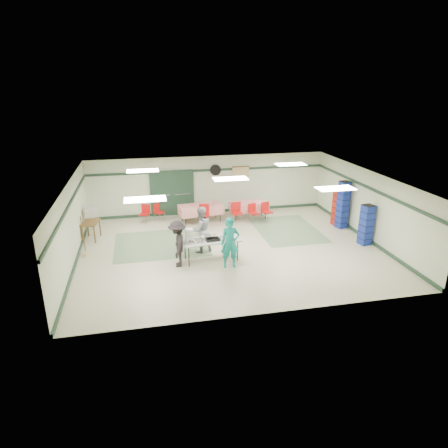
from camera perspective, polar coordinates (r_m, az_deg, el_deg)
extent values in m
plane|color=#BEB699|center=(14.95, 0.87, -3.56)|extent=(11.00, 11.00, 0.00)
plane|color=white|center=(14.10, 0.92, 6.56)|extent=(11.00, 11.00, 0.00)
plane|color=beige|center=(18.71, -2.16, 5.62)|extent=(11.00, 0.00, 11.00)
plane|color=beige|center=(10.45, 6.37, -6.31)|extent=(11.00, 0.00, 11.00)
plane|color=beige|center=(14.36, -21.05, -0.17)|extent=(0.00, 9.00, 9.00)
plane|color=beige|center=(16.53, 19.85, 2.51)|extent=(0.00, 9.00, 9.00)
cube|color=#1E3827|center=(18.53, -2.17, 7.69)|extent=(11.00, 0.06, 0.10)
cube|color=#1E3827|center=(19.04, -2.09, 1.83)|extent=(11.00, 0.06, 0.12)
cube|color=#1E3827|center=(14.15, -21.27, 2.51)|extent=(0.06, 9.00, 0.10)
cube|color=#1E3827|center=(14.81, -20.32, -4.85)|extent=(0.06, 9.00, 0.12)
cube|color=#1E3827|center=(16.34, 20.04, 4.85)|extent=(0.06, 9.00, 0.10)
cube|color=#1E3827|center=(16.92, 19.26, -1.66)|extent=(0.06, 9.00, 0.12)
cube|color=#638561|center=(15.57, -8.98, -2.83)|extent=(3.50, 3.00, 0.01)
cube|color=#638561|center=(17.06, 8.96, -0.79)|extent=(2.50, 3.50, 0.01)
cube|color=#999B99|center=(18.50, -8.86, 4.26)|extent=(0.90, 0.06, 2.10)
cube|color=#999B99|center=(18.57, -5.93, 4.45)|extent=(0.90, 0.06, 2.10)
cube|color=#1E3827|center=(18.51, -7.40, 4.34)|extent=(2.00, 0.03, 2.15)
cylinder|color=black|center=(18.55, -1.23, 7.72)|extent=(0.50, 0.10, 0.50)
cube|color=tan|center=(18.85, 2.39, 7.28)|extent=(0.80, 0.02, 0.60)
cube|color=#B9B9B4|center=(13.77, -1.85, -2.34)|extent=(2.05, 0.97, 0.04)
cylinder|color=black|center=(13.46, -5.03, -4.72)|extent=(0.04, 0.04, 0.72)
cylinder|color=black|center=(13.87, 1.96, -3.89)|extent=(0.04, 0.04, 0.72)
cylinder|color=black|center=(14.04, -5.58, -3.67)|extent=(0.04, 0.04, 0.72)
cylinder|color=black|center=(14.43, 1.14, -2.91)|extent=(0.04, 0.04, 0.72)
cube|color=silver|center=(13.85, 0.47, -2.07)|extent=(0.60, 0.47, 0.02)
cube|color=silver|center=(13.90, -2.12, -2.00)|extent=(0.60, 0.48, 0.02)
cube|color=silver|center=(13.61, -4.28, -2.52)|extent=(0.65, 0.51, 0.02)
cube|color=black|center=(13.70, -1.64, -2.19)|extent=(0.49, 0.33, 0.08)
cube|color=white|center=(13.62, -4.97, -1.59)|extent=(0.26, 0.24, 0.44)
imported|color=#13877F|center=(13.22, 0.89, -2.73)|extent=(0.66, 0.46, 1.72)
imported|color=gray|center=(14.44, -3.34, -0.80)|extent=(1.00, 0.89, 1.72)
imported|color=black|center=(13.41, -6.66, -2.82)|extent=(0.70, 1.09, 1.60)
cube|color=red|center=(18.09, 3.59, 3.09)|extent=(1.70, 0.74, 0.05)
cube|color=red|center=(18.15, 3.57, 2.51)|extent=(1.70, 0.76, 0.40)
cylinder|color=black|center=(17.77, 1.60, 1.53)|extent=(0.04, 0.04, 0.72)
cylinder|color=black|center=(18.14, 5.95, 1.81)|extent=(0.04, 0.04, 0.72)
cylinder|color=black|center=(18.30, 1.19, 2.07)|extent=(0.04, 0.04, 0.72)
cylinder|color=black|center=(18.66, 5.43, 2.34)|extent=(0.04, 0.04, 0.72)
cube|color=red|center=(17.65, -3.33, 2.67)|extent=(2.00, 1.09, 0.05)
cube|color=red|center=(17.71, -3.31, 2.08)|extent=(2.01, 1.11, 0.40)
cylinder|color=black|center=(17.28, -5.52, 0.90)|extent=(0.04, 0.04, 0.72)
cylinder|color=black|center=(17.71, -0.54, 1.47)|extent=(0.04, 0.04, 0.72)
cylinder|color=black|center=(17.86, -6.04, 1.52)|extent=(0.04, 0.04, 0.72)
cylinder|color=black|center=(18.29, -1.21, 2.06)|extent=(0.04, 0.04, 0.72)
cube|color=red|center=(17.60, 4.31, 1.54)|extent=(0.50, 0.50, 0.04)
cube|color=red|center=(17.68, 4.00, 2.35)|extent=(0.38, 0.17, 0.39)
cylinder|color=silver|center=(17.47, 4.17, 0.62)|extent=(0.02, 0.02, 0.41)
cylinder|color=silver|center=(17.64, 5.00, 0.79)|extent=(0.02, 0.02, 0.41)
cylinder|color=silver|center=(17.71, 3.59, 0.90)|extent=(0.02, 0.02, 0.41)
cylinder|color=silver|center=(17.88, 4.41, 1.07)|extent=(0.02, 0.02, 0.41)
cube|color=red|center=(17.40, 1.87, 1.52)|extent=(0.44, 0.44, 0.04)
cube|color=red|center=(17.51, 1.72, 2.46)|extent=(0.43, 0.05, 0.43)
cylinder|color=silver|center=(17.28, 1.45, 0.52)|extent=(0.02, 0.02, 0.46)
cylinder|color=silver|center=(17.36, 2.56, 0.61)|extent=(0.02, 0.02, 0.46)
cylinder|color=silver|center=(17.60, 1.17, 0.89)|extent=(0.02, 0.02, 0.46)
cylinder|color=silver|center=(17.68, 2.26, 0.97)|extent=(0.02, 0.02, 0.46)
cube|color=red|center=(17.77, 6.18, 1.70)|extent=(0.50, 0.50, 0.04)
cube|color=red|center=(17.85, 5.87, 2.53)|extent=(0.40, 0.16, 0.40)
cylinder|color=silver|center=(17.63, 6.02, 0.76)|extent=(0.02, 0.02, 0.42)
cylinder|color=silver|center=(17.81, 6.87, 0.92)|extent=(0.02, 0.02, 0.42)
cylinder|color=silver|center=(17.88, 5.43, 1.05)|extent=(0.02, 0.02, 0.42)
cylinder|color=silver|center=(18.06, 6.28, 1.21)|extent=(0.02, 0.02, 0.42)
cube|color=red|center=(17.12, -2.90, 1.22)|extent=(0.54, 0.54, 0.04)
cube|color=red|center=(17.23, -2.83, 2.18)|extent=(0.43, 0.16, 0.44)
cylinder|color=silver|center=(17.06, -3.54, 0.24)|extent=(0.02, 0.02, 0.46)
cylinder|color=silver|center=(17.02, -2.37, 0.22)|extent=(0.02, 0.02, 0.46)
cylinder|color=silver|center=(17.39, -3.39, 0.63)|extent=(0.02, 0.02, 0.46)
cylinder|color=silver|center=(17.35, -2.24, 0.60)|extent=(0.02, 0.02, 0.46)
cube|color=red|center=(17.97, -9.21, 1.64)|extent=(0.52, 0.52, 0.04)
cube|color=red|center=(18.03, -9.61, 2.35)|extent=(0.30, 0.28, 0.37)
cylinder|color=silver|center=(17.84, -9.17, 0.78)|extent=(0.02, 0.02, 0.39)
cylinder|color=silver|center=(18.04, -8.51, 1.03)|extent=(0.02, 0.02, 0.39)
cylinder|color=silver|center=(18.04, -9.83, 0.96)|extent=(0.02, 0.02, 0.39)
cylinder|color=silver|center=(18.24, -9.17, 1.21)|extent=(0.02, 0.02, 0.39)
cube|color=red|center=(17.76, -11.30, 1.38)|extent=(0.53, 0.53, 0.04)
cube|color=red|center=(17.85, -11.11, 2.21)|extent=(0.37, 0.21, 0.39)
cylinder|color=silver|center=(17.77, -11.93, 0.57)|extent=(0.02, 0.02, 0.41)
cylinder|color=silver|center=(17.63, -11.01, 0.48)|extent=(0.02, 0.02, 0.41)
cylinder|color=silver|center=(18.03, -11.50, 0.89)|extent=(0.02, 0.02, 0.41)
cylinder|color=silver|center=(17.90, -10.58, 0.81)|extent=(0.02, 0.02, 0.41)
cube|color=navy|center=(17.51, 16.62, 2.63)|extent=(0.46, 0.46, 2.02)
cube|color=#A41B10|center=(17.85, 16.05, 2.31)|extent=(0.50, 0.50, 1.60)
cube|color=navy|center=(16.03, 19.66, -0.12)|extent=(0.46, 0.46, 1.57)
cube|color=brown|center=(16.42, -18.59, 0.23)|extent=(0.77, 1.03, 0.05)
cube|color=brown|center=(16.27, -19.65, -1.46)|extent=(0.05, 0.05, 0.70)
cube|color=brown|center=(16.12, -18.00, -1.46)|extent=(0.05, 0.05, 0.70)
cube|color=brown|center=(16.96, -18.88, -0.52)|extent=(0.05, 0.05, 0.70)
cube|color=brown|center=(16.82, -17.30, -0.51)|extent=(0.05, 0.05, 0.70)
cube|color=#B8B8B3|center=(16.98, -18.45, 1.68)|extent=(0.57, 0.52, 0.40)
cylinder|color=brown|center=(14.99, -19.49, -1.51)|extent=(0.06, 0.24, 1.48)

